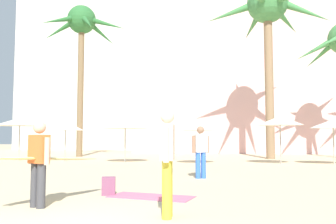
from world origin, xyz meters
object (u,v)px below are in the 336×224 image
Objects in this scene: cafe_umbrella_6 at (333,124)px; beach_towel at (151,197)px; person_near_left at (201,150)px; cafe_umbrella_4 at (125,123)px; backpack at (109,186)px; palm_tree_left at (268,13)px; cafe_umbrella_1 at (199,126)px; cafe_umbrella_5 at (66,126)px; person_near_right at (42,159)px; palm_tree_far_left at (82,30)px; cafe_umbrella_3 at (280,121)px; person_far_left at (167,157)px; cafe_umbrella_0 at (20,122)px.

beach_towel is (-6.82, -10.48, -1.99)m from cafe_umbrella_6.
cafe_umbrella_4 is at bearing 1.83° from person_near_left.
beach_towel is 1.04m from backpack.
palm_tree_left is 5.22× the size of cafe_umbrella_1.
beach_towel is at bearing -109.48° from backpack.
beach_towel is (7.30, -10.91, -1.98)m from cafe_umbrella_5.
cafe_umbrella_6 is at bearing 0.67° from cafe_umbrella_4.
beach_towel is 0.68× the size of person_near_right.
palm_tree_far_left reaches higher than beach_towel.
cafe_umbrella_1 reaches higher than person_near_right.
palm_tree_far_left is at bearing 177.21° from palm_tree_left.
cafe_umbrella_4 reaches higher than cafe_umbrella_5.
cafe_umbrella_3 reaches higher than person_far_left.
beach_towel is at bearing -91.94° from cafe_umbrella_1.
cafe_umbrella_3 reaches higher than person_near_left.
person_far_left is at bearing -62.42° from palm_tree_far_left.
palm_tree_left is 8.85m from cafe_umbrella_6.
cafe_umbrella_6 is (10.46, 0.12, -0.08)m from cafe_umbrella_4.
cafe_umbrella_3 is at bearing -0.41° from cafe_umbrella_0.
cafe_umbrella_3 is 7.98m from cafe_umbrella_4.
palm_tree_left is 18.20m from backpack.
cafe_umbrella_5 is 13.48m from person_near_right.
cafe_umbrella_0 is 10.30m from cafe_umbrella_1.
palm_tree_left is 11.72m from cafe_umbrella_4.
person_far_left is (1.70, -2.01, 0.78)m from backpack.
palm_tree_far_left is 3.93× the size of cafe_umbrella_0.
cafe_umbrella_5 is 1.21× the size of beach_towel.
person_far_left is (0.34, -11.94, -0.93)m from cafe_umbrella_1.
cafe_umbrella_3 is at bearing 1.13° from cafe_umbrella_4.
cafe_umbrella_0 is 1.14× the size of cafe_umbrella_3.
palm_tree_far_left is 6.38× the size of person_near_left.
backpack is at bearing -49.72° from cafe_umbrella_0.
person_near_left is at bearing -41.34° from cafe_umbrella_5.
cafe_umbrella_3 is at bearing 7.07° from cafe_umbrella_1.
cafe_umbrella_1 reaches higher than person_near_left.
cafe_umbrella_5 reaches higher than person_far_left.
person_near_left is at bearing -55.88° from cafe_umbrella_4.
backpack is (7.42, -15.44, -8.77)m from palm_tree_far_left.
person_near_right is 1.51× the size of person_far_left.
backpack is 0.25× the size of person_near_left.
cafe_umbrella_6 reaches higher than person_far_left.
cafe_umbrella_5 reaches higher than person_near_right.
cafe_umbrella_1 is at bearing -3.34° from cafe_umbrella_0.
cafe_umbrella_4 is 8.05m from person_near_left.
backpack is at bearing -127.03° from cafe_umbrella_6.
person_near_right is at bearing -143.62° from beach_towel.
person_near_left is (0.15, 5.68, -0.06)m from person_far_left.
cafe_umbrella_0 is 1.24× the size of cafe_umbrella_6.
palm_tree_left is 4.15× the size of person_near_right.
palm_tree_left is at bearing -2.79° from palm_tree_far_left.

